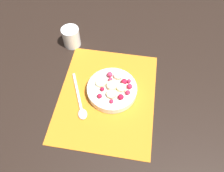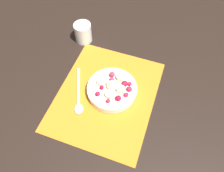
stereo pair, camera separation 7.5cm
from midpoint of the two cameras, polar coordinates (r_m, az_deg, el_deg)
ground_plane at (r=0.78m, az=-4.08°, el=-2.90°), size 3.00×3.00×0.00m
placemat at (r=0.78m, az=-4.09°, el=-2.79°), size 0.42×0.34×0.01m
fruit_bowl at (r=0.77m, az=-2.74°, el=-0.95°), size 0.18×0.18×0.05m
spoon at (r=0.77m, az=-10.99°, el=-5.08°), size 0.19×0.10×0.01m
drinking_glass at (r=0.93m, az=-12.94°, el=12.23°), size 0.07×0.07×0.08m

